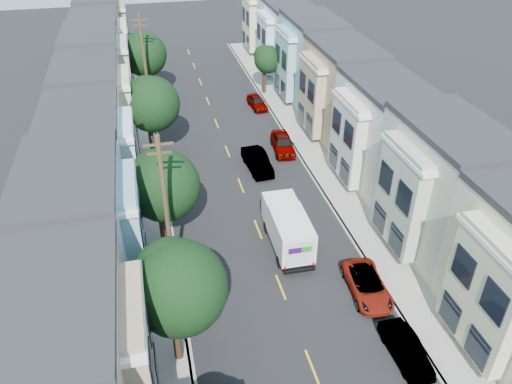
{
  "coord_description": "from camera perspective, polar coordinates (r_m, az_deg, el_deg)",
  "views": [
    {
      "loc": [
        -6.62,
        -21.52,
        21.62
      ],
      "look_at": [
        0.2,
        7.52,
        2.2
      ],
      "focal_mm": 35.0,
      "sensor_mm": 36.0,
      "label": 1
    }
  ],
  "objects": [
    {
      "name": "lead_sedan",
      "position": [
        42.27,
        0.14,
        3.51
      ],
      "size": [
        1.97,
        4.72,
        1.54
      ],
      "primitive_type": "imported",
      "rotation": [
        0.0,
        0.0,
        0.08
      ],
      "color": "black",
      "rests_on": "ground"
    },
    {
      "name": "parked_left_d",
      "position": [
        39.95,
        -8.8,
        1.14
      ],
      "size": [
        2.02,
        4.69,
        1.49
      ],
      "primitive_type": "imported",
      "rotation": [
        0.0,
        0.0,
        -0.06
      ],
      "color": "#4A170E",
      "rests_on": "ground"
    },
    {
      "name": "parked_right_d",
      "position": [
        54.07,
        0.13,
        10.23
      ],
      "size": [
        1.84,
        4.06,
        1.28
      ],
      "primitive_type": "imported",
      "rotation": [
        0.0,
        0.0,
        0.08
      ],
      "color": "black",
      "rests_on": "ground"
    },
    {
      "name": "parked_right_b",
      "position": [
        31.1,
        12.59,
        -10.37
      ],
      "size": [
        2.45,
        4.71,
        1.27
      ],
      "primitive_type": "imported",
      "rotation": [
        0.0,
        0.0,
        -0.08
      ],
      "color": "#B5B2C2",
      "rests_on": "ground"
    },
    {
      "name": "sidewalk_left",
      "position": [
        42.41,
        -12.35,
        1.69
      ],
      "size": [
        2.6,
        70.0,
        0.15
      ],
      "primitive_type": "cube",
      "color": "gray",
      "rests_on": "ground"
    },
    {
      "name": "parked_left_c",
      "position": [
        30.77,
        -6.57,
        -10.12
      ],
      "size": [
        1.69,
        4.18,
        1.34
      ],
      "primitive_type": "imported",
      "rotation": [
        0.0,
        0.0,
        -0.03
      ],
      "color": "#91959D",
      "rests_on": "ground"
    },
    {
      "name": "curb_left",
      "position": [
        42.41,
        -10.6,
        1.91
      ],
      "size": [
        0.3,
        70.0,
        0.15
      ],
      "primitive_type": "cube",
      "color": "gray",
      "rests_on": "ground"
    },
    {
      "name": "curb_right",
      "position": [
        44.25,
        5.17,
        3.79
      ],
      "size": [
        0.3,
        70.0,
        0.15
      ],
      "primitive_type": "cube",
      "color": "gray",
      "rests_on": "ground"
    },
    {
      "name": "sidewalk_right",
      "position": [
        44.64,
        6.76,
        3.96
      ],
      "size": [
        2.6,
        70.0,
        0.15
      ],
      "primitive_type": "cube",
      "color": "gray",
      "rests_on": "ground"
    },
    {
      "name": "tree_b",
      "position": [
        24.32,
        -8.99,
        -10.84
      ],
      "size": [
        4.7,
        4.7,
        7.29
      ],
      "color": "black",
      "rests_on": "ground"
    },
    {
      "name": "ground",
      "position": [
        31.21,
        2.84,
        -10.83
      ],
      "size": [
        160.0,
        160.0,
        0.0
      ],
      "primitive_type": "plane",
      "color": "black",
      "rests_on": "ground"
    },
    {
      "name": "tree_d",
      "position": [
        43.13,
        -11.95,
        9.76
      ],
      "size": [
        4.7,
        4.7,
        7.43
      ],
      "color": "black",
      "rests_on": "ground"
    },
    {
      "name": "utility_pole_far",
      "position": [
        52.19,
        -12.56,
        13.9
      ],
      "size": [
        1.6,
        0.26,
        10.0
      ],
      "color": "#42301E",
      "rests_on": "ground"
    },
    {
      "name": "townhouse_row_right",
      "position": [
        46.01,
        11.24,
        4.36
      ],
      "size": [
        5.0,
        70.0,
        8.5
      ],
      "primitive_type": "cube",
      "color": "beige",
      "rests_on": "ground"
    },
    {
      "name": "tree_c",
      "position": [
        32.49,
        -10.66,
        0.65
      ],
      "size": [
        4.7,
        4.7,
        6.88
      ],
      "color": "black",
      "rests_on": "ground"
    },
    {
      "name": "parked_right_c",
      "position": [
        45.24,
        3.08,
        5.56
      ],
      "size": [
        2.27,
        4.88,
        1.53
      ],
      "primitive_type": "imported",
      "rotation": [
        0.0,
        0.0,
        -0.1
      ],
      "color": "black",
      "rests_on": "ground"
    },
    {
      "name": "road_slab",
      "position": [
        42.95,
        -2.55,
        2.82
      ],
      "size": [
        12.0,
        70.0,
        0.02
      ],
      "primitive_type": "cube",
      "color": "black",
      "rests_on": "ground"
    },
    {
      "name": "utility_pole_near",
      "position": [
        28.71,
        -10.18,
        -2.53
      ],
      "size": [
        1.6,
        0.26,
        10.0
      ],
      "color": "#42301E",
      "rests_on": "ground"
    },
    {
      "name": "tree_e",
      "position": [
        56.05,
        -12.74,
        15.06
      ],
      "size": [
        4.7,
        4.7,
        7.39
      ],
      "color": "black",
      "rests_on": "ground"
    },
    {
      "name": "fedex_truck",
      "position": [
        33.25,
        3.63,
        -4.09
      ],
      "size": [
        2.26,
        5.87,
        2.82
      ],
      "rotation": [
        0.0,
        0.0,
        -0.02
      ],
      "color": "silver",
      "rests_on": "ground"
    },
    {
      "name": "parked_right_a",
      "position": [
        28.23,
        16.75,
        -16.87
      ],
      "size": [
        1.46,
        3.86,
        1.28
      ],
      "primitive_type": "imported",
      "rotation": [
        0.0,
        0.0,
        0.03
      ],
      "color": "#5E5E5E",
      "rests_on": "ground"
    },
    {
      "name": "tree_far_r",
      "position": [
        56.82,
        1.25,
        14.85
      ],
      "size": [
        3.05,
        3.05,
        5.43
      ],
      "color": "black",
      "rests_on": "ground"
    },
    {
      "name": "centerline",
      "position": [
        42.95,
        -2.55,
        2.81
      ],
      "size": [
        0.12,
        70.0,
        0.01
      ],
      "primitive_type": "cube",
      "color": "gold",
      "rests_on": "ground"
    },
    {
      "name": "townhouse_row_left",
      "position": [
        42.68,
        -17.4,
        0.96
      ],
      "size": [
        5.0,
        70.0,
        8.5
      ],
      "primitive_type": "cube",
      "color": "beige",
      "rests_on": "ground"
    }
  ]
}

